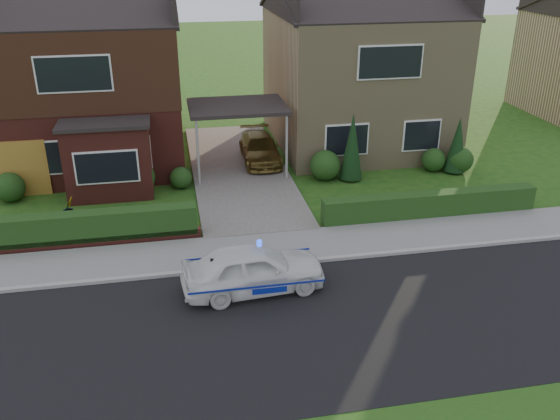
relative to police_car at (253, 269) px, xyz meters
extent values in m
plane|color=#194A13|center=(0.77, -1.91, -0.65)|extent=(120.00, 120.00, 0.00)
cube|color=black|center=(0.77, -1.91, -0.65)|extent=(60.00, 6.00, 0.02)
cube|color=#9E9993|center=(0.77, 1.14, -0.59)|extent=(60.00, 0.16, 0.12)
cube|color=slate|center=(0.77, 2.19, -0.60)|extent=(60.00, 2.00, 0.10)
cube|color=#666059|center=(0.77, 9.09, -0.59)|extent=(3.80, 12.00, 0.12)
cube|color=maroon|center=(-5.03, 12.09, 2.25)|extent=(7.20, 8.00, 5.80)
cube|color=white|center=(-6.61, 8.07, 0.75)|extent=(1.80, 0.08, 1.30)
cube|color=white|center=(-3.45, 8.07, 0.75)|extent=(1.60, 0.08, 1.30)
cube|color=white|center=(-5.03, 8.07, 3.75)|extent=(2.60, 0.08, 1.30)
cube|color=black|center=(-5.03, 12.09, 3.70)|extent=(7.26, 8.06, 2.90)
cube|color=maroon|center=(-4.17, 7.39, 0.70)|extent=(3.00, 1.40, 2.70)
cube|color=black|center=(-4.17, 7.39, 2.12)|extent=(3.20, 1.60, 0.14)
cube|color=tan|center=(6.57, 12.09, 2.25)|extent=(7.20, 8.00, 5.80)
cube|color=white|center=(4.99, 8.07, 0.75)|extent=(1.80, 0.08, 1.30)
cube|color=white|center=(8.15, 8.07, 0.75)|extent=(1.60, 0.08, 1.30)
cube|color=white|center=(6.57, 8.07, 3.75)|extent=(2.60, 0.08, 1.30)
cube|color=black|center=(0.77, 9.09, 2.05)|extent=(3.80, 3.00, 0.14)
cylinder|color=gray|center=(-0.93, 7.69, 0.70)|extent=(0.10, 0.10, 2.70)
cylinder|color=gray|center=(2.47, 7.69, 0.70)|extent=(0.10, 0.10, 2.70)
cube|color=brown|center=(-7.48, 8.05, 0.40)|extent=(2.20, 0.10, 2.10)
cube|color=maroon|center=(-5.03, 3.39, -0.47)|extent=(7.70, 0.25, 0.36)
cube|color=#123A16|center=(-5.03, 3.54, -0.65)|extent=(7.50, 0.55, 0.90)
cube|color=#123A16|center=(6.57, 3.44, -0.65)|extent=(7.50, 0.55, 0.80)
sphere|color=#123A16|center=(-7.73, 7.59, -0.11)|extent=(1.08, 1.08, 1.08)
sphere|color=#123A16|center=(-3.23, 7.39, 0.01)|extent=(1.32, 1.32, 1.32)
sphere|color=#123A16|center=(-1.63, 7.69, -0.23)|extent=(0.84, 0.84, 0.84)
sphere|color=#123A16|center=(3.97, 7.49, -0.05)|extent=(1.20, 1.20, 1.20)
sphere|color=#123A16|center=(8.57, 7.59, -0.17)|extent=(0.96, 0.96, 0.96)
sphere|color=#123A16|center=(9.57, 7.29, -0.11)|extent=(1.08, 1.08, 1.08)
cone|color=black|center=(4.97, 7.29, 0.65)|extent=(0.90, 0.90, 2.60)
cone|color=black|center=(9.37, 7.29, 0.45)|extent=(0.90, 0.90, 2.20)
imported|color=white|center=(0.00, 0.00, 0.00)|extent=(1.86, 3.93, 1.30)
sphere|color=#193FF2|center=(0.19, 0.00, 0.73)|extent=(0.17, 0.17, 0.17)
cube|color=navy|center=(0.00, -0.77, -0.05)|extent=(3.51, 0.02, 0.05)
cube|color=navy|center=(0.00, 0.77, -0.05)|extent=(3.51, 0.01, 0.05)
ellipsoid|color=black|center=(-1.07, -0.10, 0.26)|extent=(0.22, 0.17, 0.21)
sphere|color=white|center=(-1.05, -0.16, 0.25)|extent=(0.11, 0.11, 0.11)
sphere|color=black|center=(-1.05, -0.12, 0.40)|extent=(0.13, 0.13, 0.13)
cone|color=black|center=(-1.09, -0.11, 0.47)|extent=(0.04, 0.04, 0.05)
cone|color=black|center=(-1.00, -0.11, 0.47)|extent=(0.04, 0.04, 0.05)
imported|color=brown|center=(1.77, 9.87, 0.01)|extent=(1.59, 3.74, 1.08)
imported|color=gray|center=(-5.45, 5.59, -0.26)|extent=(0.54, 0.50, 0.78)
imported|color=gray|center=(-4.58, 4.09, -0.22)|extent=(0.50, 0.50, 0.86)
camera|label=1|loc=(-1.89, -13.59, 8.00)|focal=38.00mm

